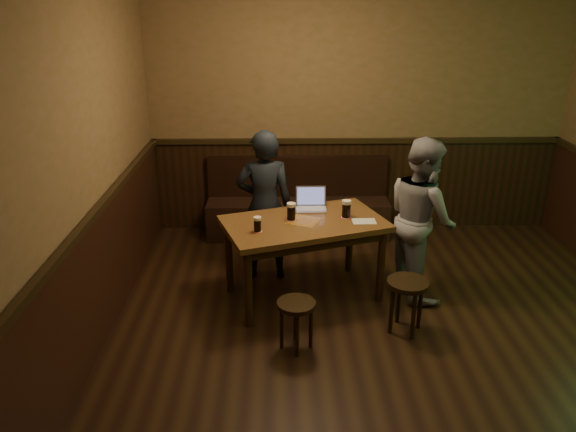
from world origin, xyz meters
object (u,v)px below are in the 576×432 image
(stool_left, at_px, (296,312))
(pint_right, at_px, (346,209))
(stool_right, at_px, (407,291))
(laptop, at_px, (311,203))
(pub_table, at_px, (304,231))
(bench, at_px, (298,210))
(person_grey, at_px, (421,218))
(pint_mid, at_px, (291,211))
(pint_left, at_px, (257,224))
(person_suit, at_px, (265,206))

(stool_left, height_order, pint_right, pint_right)
(stool_right, xyz_separation_m, laptop, (-0.78, 0.97, 0.46))
(pub_table, bearing_deg, bench, 71.13)
(stool_right, relative_size, person_grey, 0.31)
(stool_left, xyz_separation_m, person_grey, (1.23, 0.96, 0.44))
(pint_mid, bearing_deg, pint_left, -138.29)
(person_suit, bearing_deg, pub_table, 129.12)
(pint_mid, relative_size, person_suit, 0.11)
(pub_table, bearing_deg, pint_right, -7.10)
(bench, relative_size, stool_right, 4.48)
(pub_table, relative_size, laptop, 5.61)
(stool_right, height_order, pint_mid, pint_mid)
(pint_right, relative_size, person_grey, 0.11)
(pint_mid, distance_m, laptop, 0.37)
(stool_right, distance_m, pint_mid, 1.29)
(pint_right, bearing_deg, pint_mid, -174.22)
(person_grey, bearing_deg, person_suit, 63.30)
(bench, distance_m, pint_right, 1.63)
(pub_table, height_order, laptop, laptop)
(pub_table, relative_size, pint_right, 9.64)
(person_suit, bearing_deg, bench, -110.10)
(pint_left, distance_m, pint_right, 0.90)
(pint_right, bearing_deg, pint_left, -158.49)
(pint_mid, distance_m, person_grey, 1.25)
(pint_right, bearing_deg, person_suit, 154.89)
(bench, distance_m, stool_right, 2.36)
(pub_table, bearing_deg, laptop, 57.00)
(pint_left, distance_m, laptop, 0.78)
(stool_left, height_order, person_suit, person_suit)
(pint_right, distance_m, person_suit, 0.87)
(stool_left, relative_size, laptop, 1.45)
(pint_left, relative_size, person_suit, 0.09)
(laptop, distance_m, person_suit, 0.48)
(stool_right, xyz_separation_m, pint_right, (-0.46, 0.72, 0.49))
(stool_right, distance_m, laptop, 1.33)
(bench, bearing_deg, pint_right, -74.65)
(bench, bearing_deg, stool_right, -68.45)
(pub_table, bearing_deg, person_grey, -14.80)
(stool_right, relative_size, pint_right, 2.81)
(bench, xyz_separation_m, stool_right, (0.87, -2.19, 0.08))
(pint_left, bearing_deg, laptop, 48.30)
(bench, bearing_deg, laptop, -86.07)
(laptop, bearing_deg, pint_left, -132.12)
(bench, relative_size, stool_left, 5.06)
(bench, distance_m, stool_left, 2.44)
(stool_left, height_order, person_grey, person_grey)
(stool_right, bearing_deg, person_grey, 70.02)
(pint_left, height_order, person_grey, person_grey)
(bench, distance_m, person_grey, 1.92)
(person_suit, bearing_deg, pint_left, 84.88)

